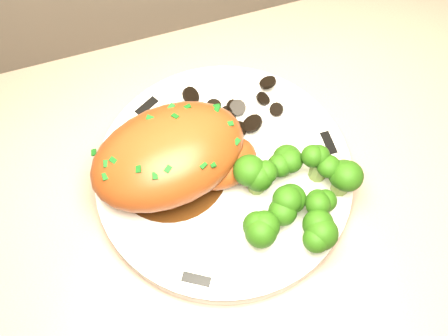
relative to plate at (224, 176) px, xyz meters
name	(u,v)px	position (x,y,z in m)	size (l,w,h in m)	color
plate	(224,176)	(0.00, 0.00, 0.00)	(0.28, 0.28, 0.02)	white
rim_accent_0	(329,143)	(0.12, 0.00, 0.01)	(0.03, 0.01, 0.00)	black
rim_accent_1	(147,107)	(-0.06, 0.11, 0.01)	(0.03, 0.01, 0.00)	black
rim_accent_2	(196,279)	(-0.06, -0.11, 0.01)	(0.03, 0.01, 0.00)	black
gravy_pool	(171,169)	(-0.05, 0.02, 0.01)	(0.13, 0.13, 0.00)	#3D1F0B
chicken_breast	(174,156)	(-0.05, 0.02, 0.04)	(0.19, 0.14, 0.07)	#8F3F18
mushroom_pile	(236,112)	(0.04, 0.07, 0.01)	(0.09, 0.07, 0.02)	black
broccoli_florets	(300,193)	(0.06, -0.06, 0.03)	(0.13, 0.11, 0.04)	olive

